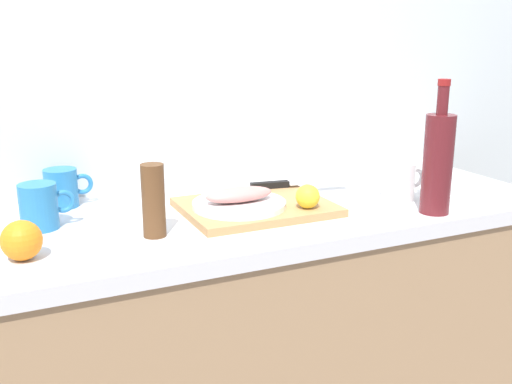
{
  "coord_description": "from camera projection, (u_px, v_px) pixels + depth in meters",
  "views": [
    {
      "loc": [
        -0.43,
        -1.36,
        1.35
      ],
      "look_at": [
        0.18,
        -0.02,
        0.95
      ],
      "focal_mm": 41.87,
      "sensor_mm": 36.0,
      "label": 1
    }
  ],
  "objects": [
    {
      "name": "coffee_mug_2",
      "position": [
        40.0,
        206.0,
        1.39
      ],
      "size": [
        0.13,
        0.09,
        0.11
      ],
      "color": "#2672B2",
      "rests_on": "kitchen_counter"
    },
    {
      "name": "coffee_mug_1",
      "position": [
        62.0,
        188.0,
        1.56
      ],
      "size": [
        0.13,
        0.09,
        0.1
      ],
      "color": "#2672B2",
      "rests_on": "kitchen_counter"
    },
    {
      "name": "chef_knife",
      "position": [
        288.0,
        184.0,
        1.69
      ],
      "size": [
        0.29,
        0.07,
        0.02
      ],
      "rotation": [
        0.0,
        0.0,
        -0.14
      ],
      "color": "silver",
      "rests_on": "cutting_board"
    },
    {
      "name": "coffee_mug_0",
      "position": [
        399.0,
        182.0,
        1.62
      ],
      "size": [
        0.13,
        0.09,
        0.1
      ],
      "color": "white",
      "rests_on": "kitchen_counter"
    },
    {
      "name": "back_wall",
      "position": [
        146.0,
        67.0,
        1.68
      ],
      "size": [
        3.2,
        0.05,
        2.5
      ],
      "primitive_type": "cube",
      "color": "silver",
      "rests_on": "ground_plane"
    },
    {
      "name": "lemon_0",
      "position": [
        308.0,
        196.0,
        1.48
      ],
      "size": [
        0.06,
        0.06,
        0.06
      ],
      "primitive_type": "sphere",
      "color": "yellow",
      "rests_on": "cutting_board"
    },
    {
      "name": "orange_0",
      "position": [
        22.0,
        240.0,
        1.2
      ],
      "size": [
        0.08,
        0.08,
        0.08
      ],
      "primitive_type": "sphere",
      "color": "orange",
      "rests_on": "kitchen_counter"
    },
    {
      "name": "cutting_board",
      "position": [
        256.0,
        207.0,
        1.54
      ],
      "size": [
        0.37,
        0.29,
        0.02
      ],
      "primitive_type": "cube",
      "color": "tan",
      "rests_on": "kitchen_counter"
    },
    {
      "name": "wine_bottle",
      "position": [
        438.0,
        161.0,
        1.49
      ],
      "size": [
        0.07,
        0.07,
        0.34
      ],
      "color": "#59191E",
      "rests_on": "kitchen_counter"
    },
    {
      "name": "kitchen_counter",
      "position": [
        191.0,
        376.0,
        1.6
      ],
      "size": [
        2.0,
        0.6,
        0.9
      ],
      "color": "#9E7A56",
      "rests_on": "ground_plane"
    },
    {
      "name": "pepper_mill",
      "position": [
        153.0,
        201.0,
        1.33
      ],
      "size": [
        0.05,
        0.05,
        0.17
      ],
      "primitive_type": "cylinder",
      "color": "brown",
      "rests_on": "kitchen_counter"
    },
    {
      "name": "fish_fillet",
      "position": [
        239.0,
        194.0,
        1.49
      ],
      "size": [
        0.18,
        0.08,
        0.04
      ],
      "primitive_type": "ellipsoid",
      "color": "tan",
      "rests_on": "white_plate"
    },
    {
      "name": "white_plate",
      "position": [
        239.0,
        204.0,
        1.5
      ],
      "size": [
        0.24,
        0.24,
        0.01
      ],
      "primitive_type": "cylinder",
      "color": "white",
      "rests_on": "cutting_board"
    }
  ]
}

